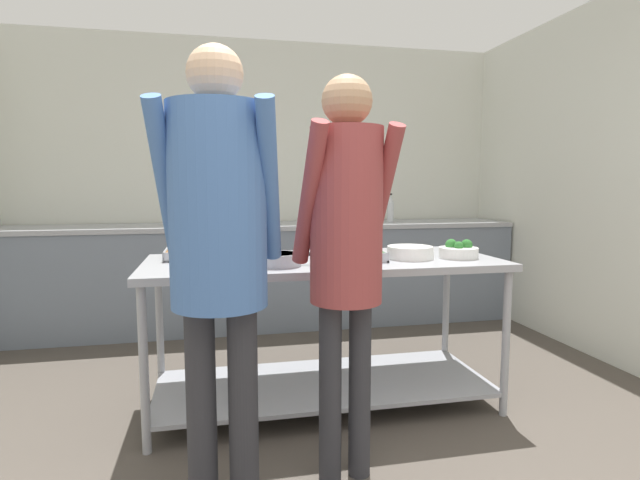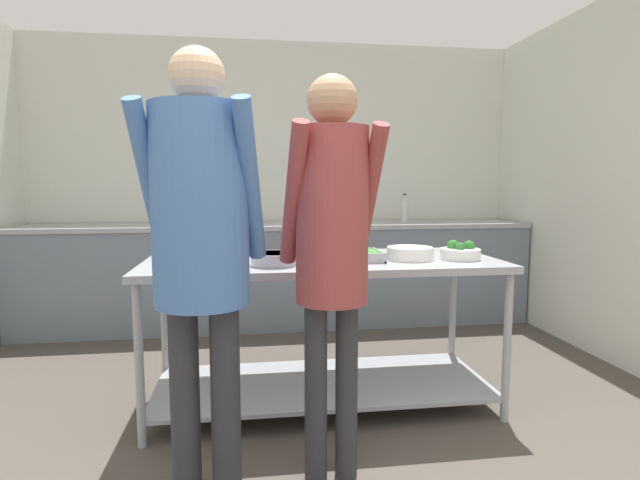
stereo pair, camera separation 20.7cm
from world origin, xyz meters
name	(u,v)px [view 1 (the left image)]	position (x,y,z in m)	size (l,w,h in m)	color
wall_rear	(262,181)	(0.00, 3.72, 1.32)	(4.73, 0.06, 2.65)	silver
wall_right	(618,180)	(2.33, 1.86, 1.32)	(0.06, 3.84, 2.65)	silver
back_counter	(268,274)	(0.00, 3.35, 0.47)	(4.57, 0.65, 0.94)	slate
serving_counter	(324,307)	(0.14, 1.60, 0.59)	(2.01, 0.83, 0.87)	#9EA0A8
serving_tray_vegetables	(199,254)	(-0.56, 1.79, 0.89)	(0.38, 0.28, 0.05)	#9EA0A8
sauce_pan	(278,259)	(-0.14, 1.42, 0.90)	(0.38, 0.24, 0.07)	#9EA0A8
serving_tray_roast	(349,256)	(0.27, 1.54, 0.89)	(0.38, 0.29, 0.05)	#9EA0A8
plate_stack	(410,252)	(0.64, 1.52, 0.90)	(0.28, 0.28, 0.07)	white
broccoli_bowl	(458,251)	(0.92, 1.49, 0.90)	(0.23, 0.23, 0.11)	silver
guest_serving_left	(346,232)	(0.07, 0.85, 1.09)	(0.44, 0.38, 1.74)	#2D2D33
guest_serving_right	(218,231)	(-0.46, 0.75, 1.12)	(0.52, 0.42, 1.80)	#2D2D33
water_bottle	(390,209)	(1.18, 3.34, 1.06)	(0.06, 0.06, 0.27)	silver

